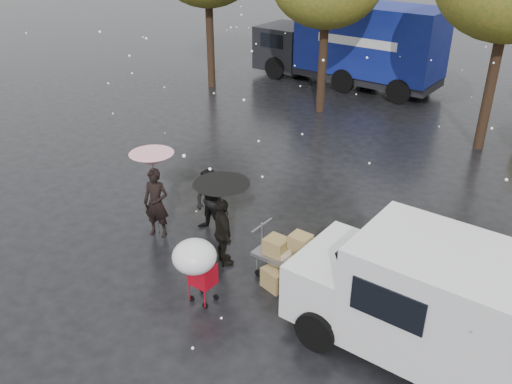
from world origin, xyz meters
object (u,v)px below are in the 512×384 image
Objects in this scene: vendor_cart at (295,252)px; shopping_cart at (196,259)px; person_black at (223,233)px; person_pink at (156,203)px; blue_truck at (352,45)px; white_van at (446,307)px.

shopping_cart is at bearing -121.28° from vendor_cart.
person_black is 1.50m from shopping_cart.
vendor_cart is at bearing -13.62° from person_pink.
person_pink is at bearing -173.86° from vendor_cart.
blue_truck is (-4.39, 13.87, 0.98)m from person_black.
person_pink is at bearing 179.70° from white_van.
person_pink is at bearing 33.18° from person_black.
person_black is 14.58m from blue_truck.
blue_truck is (-9.16, 13.91, 0.60)m from white_van.
person_black is at bearing 109.92° from shopping_cart.
blue_truck is at bearing 113.84° from vendor_cart.
shopping_cart is 0.18× the size of blue_truck.
person_black is 1.62m from vendor_cart.
blue_truck is (-2.38, 13.88, 0.91)m from person_pink.
person_black reaches higher than shopping_cart.
vendor_cart is at bearing -66.16° from blue_truck.
white_van reaches higher than person_black.
person_pink is 3.61m from vendor_cart.
person_pink reaches higher than person_black.
person_pink reaches higher than shopping_cart.
white_van is at bearing -7.50° from vendor_cart.
vendor_cart is 0.31× the size of white_van.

